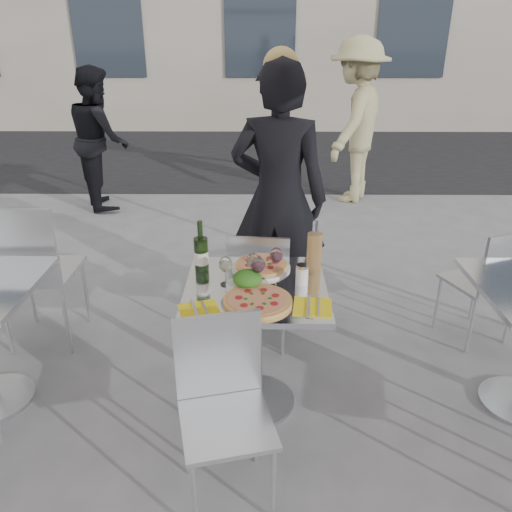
{
  "coord_description": "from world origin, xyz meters",
  "views": [
    {
      "loc": [
        0.02,
        -2.26,
        1.93
      ],
      "look_at": [
        0.0,
        0.15,
        0.85
      ],
      "focal_mm": 35.0,
      "sensor_mm": 36.0,
      "label": 1
    }
  ],
  "objects_px": {
    "woman_diner": "(278,199)",
    "napkin_left": "(200,311)",
    "chair_far": "(259,281)",
    "wineglass_red_b": "(276,256)",
    "carafe": "(314,252)",
    "wineglass_red_a": "(258,266)",
    "wineglass_white_a": "(226,265)",
    "chair_near": "(223,395)",
    "pedestrian_a": "(99,139)",
    "wineglass_white_b": "(253,262)",
    "pedestrian_b": "(355,122)",
    "pizza_far": "(261,266)",
    "wine_bottle": "(201,253)",
    "salad_plate": "(247,280)",
    "sugar_shaker": "(302,274)",
    "pizza_near": "(258,301)",
    "side_chair_rfar": "(490,277)",
    "main_table": "(256,321)",
    "side_chair_lfar": "(32,265)",
    "napkin_right": "(313,307)"
  },
  "relations": [
    {
      "from": "side_chair_rfar",
      "to": "pizza_far",
      "type": "height_order",
      "value": "side_chair_rfar"
    },
    {
      "from": "woman_diner",
      "to": "sugar_shaker",
      "type": "bearing_deg",
      "value": 107.27
    },
    {
      "from": "carafe",
      "to": "pizza_near",
      "type": "bearing_deg",
      "value": -130.98
    },
    {
      "from": "pedestrian_a",
      "to": "wineglass_white_b",
      "type": "bearing_deg",
      "value": -177.25
    },
    {
      "from": "wine_bottle",
      "to": "wineglass_red_b",
      "type": "distance_m",
      "value": 0.4
    },
    {
      "from": "chair_near",
      "to": "pizza_near",
      "type": "xyz_separation_m",
      "value": [
        0.15,
        0.37,
        0.26
      ]
    },
    {
      "from": "chair_near",
      "to": "side_chair_rfar",
      "type": "relative_size",
      "value": 1.01
    },
    {
      "from": "chair_far",
      "to": "chair_near",
      "type": "bearing_deg",
      "value": 86.18
    },
    {
      "from": "pedestrian_b",
      "to": "pizza_far",
      "type": "relative_size",
      "value": 5.95
    },
    {
      "from": "side_chair_lfar",
      "to": "wine_bottle",
      "type": "distance_m",
      "value": 1.23
    },
    {
      "from": "chair_far",
      "to": "wineglass_red_b",
      "type": "bearing_deg",
      "value": 106.27
    },
    {
      "from": "pizza_far",
      "to": "napkin_right",
      "type": "relative_size",
      "value": 1.6
    },
    {
      "from": "woman_diner",
      "to": "napkin_left",
      "type": "xyz_separation_m",
      "value": [
        -0.4,
        -1.23,
        -0.15
      ]
    },
    {
      "from": "pizza_far",
      "to": "wineglass_red_a",
      "type": "distance_m",
      "value": 0.22
    },
    {
      "from": "napkin_left",
      "to": "wineglass_white_a",
      "type": "bearing_deg",
      "value": 50.3
    },
    {
      "from": "chair_near",
      "to": "wineglass_red_a",
      "type": "xyz_separation_m",
      "value": [
        0.15,
        0.55,
        0.36
      ]
    },
    {
      "from": "main_table",
      "to": "napkin_left",
      "type": "height_order",
      "value": "napkin_left"
    },
    {
      "from": "salad_plate",
      "to": "wineglass_white_b",
      "type": "relative_size",
      "value": 1.4
    },
    {
      "from": "salad_plate",
      "to": "wine_bottle",
      "type": "relative_size",
      "value": 0.75
    },
    {
      "from": "woman_diner",
      "to": "napkin_left",
      "type": "bearing_deg",
      "value": 83.61
    },
    {
      "from": "side_chair_rfar",
      "to": "wine_bottle",
      "type": "bearing_deg",
      "value": -6.79
    },
    {
      "from": "sugar_shaker",
      "to": "wineglass_red_a",
      "type": "relative_size",
      "value": 0.68
    },
    {
      "from": "woman_diner",
      "to": "salad_plate",
      "type": "relative_size",
      "value": 8.22
    },
    {
      "from": "main_table",
      "to": "woman_diner",
      "type": "distance_m",
      "value": 1.05
    },
    {
      "from": "side_chair_lfar",
      "to": "wineglass_red_b",
      "type": "height_order",
      "value": "side_chair_lfar"
    },
    {
      "from": "carafe",
      "to": "wineglass_red_a",
      "type": "bearing_deg",
      "value": -151.12
    },
    {
      "from": "salad_plate",
      "to": "sugar_shaker",
      "type": "height_order",
      "value": "sugar_shaker"
    },
    {
      "from": "wineglass_white_a",
      "to": "pedestrian_b",
      "type": "bearing_deg",
      "value": 71.12
    },
    {
      "from": "salad_plate",
      "to": "carafe",
      "type": "xyz_separation_m",
      "value": [
        0.35,
        0.18,
        0.08
      ]
    },
    {
      "from": "chair_near",
      "to": "wineglass_red_a",
      "type": "height_order",
      "value": "wineglass_red_a"
    },
    {
      "from": "main_table",
      "to": "pedestrian_a",
      "type": "bearing_deg",
      "value": 117.5
    },
    {
      "from": "woman_diner",
      "to": "pizza_near",
      "type": "height_order",
      "value": "woman_diner"
    },
    {
      "from": "chair_near",
      "to": "carafe",
      "type": "relative_size",
      "value": 2.91
    },
    {
      "from": "pedestrian_b",
      "to": "wineglass_red_a",
      "type": "bearing_deg",
      "value": 9.97
    },
    {
      "from": "side_chair_lfar",
      "to": "wineglass_white_a",
      "type": "relative_size",
      "value": 6.41
    },
    {
      "from": "pedestrian_b",
      "to": "wine_bottle",
      "type": "xyz_separation_m",
      "value": [
        -1.44,
        -3.68,
        -0.09
      ]
    },
    {
      "from": "wineglass_white_b",
      "to": "napkin_right",
      "type": "relative_size",
      "value": 0.79
    },
    {
      "from": "napkin_left",
      "to": "sugar_shaker",
      "type": "bearing_deg",
      "value": 11.7
    },
    {
      "from": "side_chair_rfar",
      "to": "sugar_shaker",
      "type": "bearing_deg",
      "value": 3.6
    },
    {
      "from": "wineglass_white_a",
      "to": "carafe",
      "type": "bearing_deg",
      "value": 18.81
    },
    {
      "from": "side_chair_lfar",
      "to": "pedestrian_b",
      "type": "bearing_deg",
      "value": -128.54
    },
    {
      "from": "pizza_far",
      "to": "pedestrian_a",
      "type": "bearing_deg",
      "value": 119.3
    },
    {
      "from": "pizza_near",
      "to": "napkin_left",
      "type": "xyz_separation_m",
      "value": [
        -0.27,
        -0.08,
        -0.01
      ]
    },
    {
      "from": "salad_plate",
      "to": "sugar_shaker",
      "type": "relative_size",
      "value": 2.06
    },
    {
      "from": "wine_bottle",
      "to": "wineglass_white_b",
      "type": "bearing_deg",
      "value": -18.66
    },
    {
      "from": "side_chair_lfar",
      "to": "wineglass_white_a",
      "type": "bearing_deg",
      "value": 156.19
    },
    {
      "from": "pizza_far",
      "to": "napkin_left",
      "type": "relative_size",
      "value": 1.41
    },
    {
      "from": "carafe",
      "to": "wineglass_white_a",
      "type": "relative_size",
      "value": 1.84
    },
    {
      "from": "pedestrian_b",
      "to": "pizza_near",
      "type": "relative_size",
      "value": 5.77
    },
    {
      "from": "carafe",
      "to": "napkin_left",
      "type": "distance_m",
      "value": 0.72
    }
  ]
}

